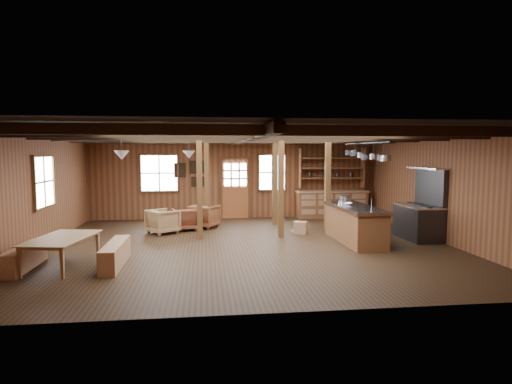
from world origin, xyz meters
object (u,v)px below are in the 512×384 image
Objects in this scene: dining_table at (64,252)px; armchair_c at (163,221)px; armchair_b at (204,216)px; commercial_range at (420,216)px; kitchen_island at (355,224)px; armchair_a at (185,219)px.

dining_table is 3.81m from armchair_c.
commercial_range is at bearing -174.38° from armchair_b.
commercial_range reaches higher than kitchen_island.
armchair_b reaches higher than armchair_a.
armchair_c reaches higher than dining_table.
commercial_range is at bearing 3.56° from kitchen_island.
commercial_range is 7.09m from armchair_c.
dining_table is at bearing 115.92° from armchair_c.
kitchen_island reaches higher than armchair_a.
kitchen_island is at bearing 141.22° from armchair_a.
armchair_c is at bearing -16.17° from dining_table.
armchair_a is 0.69m from armchair_b.
kitchen_island is 1.32× the size of commercial_range.
armchair_a is at bearing 60.79° from armchair_b.
armchair_c is (-6.91, 1.60, -0.28)m from commercial_range.
dining_table is (-6.68, -1.67, -0.17)m from kitchen_island.
kitchen_island is 1.44× the size of dining_table.
kitchen_island is 3.50× the size of armchair_a.
armchair_c is at bearing 158.96° from kitchen_island.
commercial_range is 2.50× the size of armchair_c.
commercial_range is 6.64m from armchair_a.
armchair_a is 0.74m from armchair_c.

